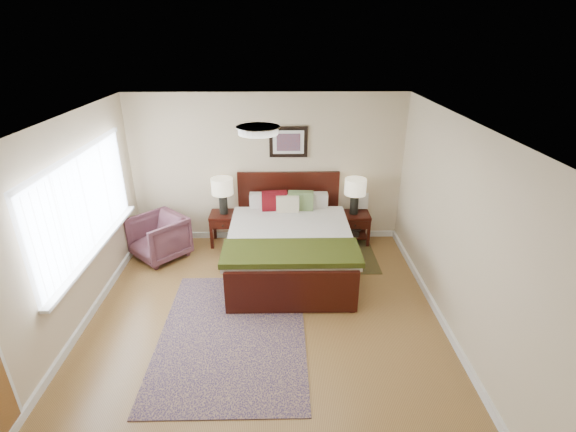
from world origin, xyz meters
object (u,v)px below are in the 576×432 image
object	(u,v)px
bed	(290,237)
nightstand_left	(224,220)
lamp_right	(355,190)
armchair	(159,237)
nightstand_right	(353,225)
rug_persian	(233,333)
lamp_left	(222,189)

from	to	relation	value
bed	nightstand_left	distance (m)	1.38
lamp_right	armchair	world-z (taller)	lamp_right
lamp_right	nightstand_left	bearing A→B (deg)	-179.47
nightstand_right	rug_persian	size ratio (longest dim) A/B	0.22
lamp_left	rug_persian	xyz separation A→B (m)	(0.36, -2.37, -0.99)
nightstand_right	lamp_left	xyz separation A→B (m)	(-2.18, 0.01, 0.66)
nightstand_left	armchair	bearing A→B (deg)	-156.22
bed	lamp_left	xyz separation A→B (m)	(-1.09, 0.86, 0.44)
lamp_left	armchair	xyz separation A→B (m)	(-0.99, -0.46, -0.64)
armchair	lamp_left	bearing A→B (deg)	68.52
nightstand_right	armchair	size ratio (longest dim) A/B	0.71
rug_persian	nightstand_right	bearing A→B (deg)	52.23
nightstand_right	rug_persian	world-z (taller)	nightstand_right
bed	nightstand_right	distance (m)	1.41
bed	rug_persian	world-z (taller)	bed
armchair	rug_persian	world-z (taller)	armchair
lamp_left	nightstand_right	bearing A→B (deg)	-0.34
bed	nightstand_left	xyz separation A→B (m)	(-1.09, 0.84, -0.11)
armchair	lamp_right	bearing A→B (deg)	51.97
nightstand_right	lamp_right	world-z (taller)	lamp_right
lamp_left	lamp_right	xyz separation A→B (m)	(2.18, 0.00, -0.02)
armchair	nightstand_left	bearing A→B (deg)	67.56
armchair	bed	bearing A→B (deg)	32.68
nightstand_left	rug_persian	world-z (taller)	nightstand_left
nightstand_left	armchair	world-z (taller)	armchair
nightstand_right	lamp_right	distance (m)	0.63
bed	lamp_left	distance (m)	1.46
lamp_left	rug_persian	bearing A→B (deg)	-81.31
bed	nightstand_right	size ratio (longest dim) A/B	4.10
nightstand_left	nightstand_right	distance (m)	2.19
rug_persian	bed	bearing A→B (deg)	64.25
nightstand_left	armchair	size ratio (longest dim) A/B	0.73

